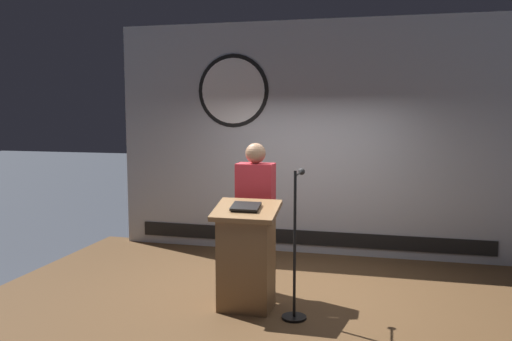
% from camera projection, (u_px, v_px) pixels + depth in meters
% --- Properties ---
extents(ground_plane, '(40.00, 40.00, 0.00)m').
position_uv_depth(ground_plane, '(282.00, 322.00, 5.83)').
color(ground_plane, '#383D47').
extents(stage_platform, '(6.40, 4.00, 0.30)m').
position_uv_depth(stage_platform, '(282.00, 309.00, 5.81)').
color(stage_platform, brown).
rests_on(stage_platform, ground).
extents(banner_display, '(5.51, 0.12, 3.22)m').
position_uv_depth(banner_display, '(308.00, 139.00, 7.40)').
color(banner_display, '#B2B7C1').
rests_on(banner_display, stage_platform).
extents(podium, '(0.64, 0.50, 1.09)m').
position_uv_depth(podium, '(246.00, 257.00, 5.37)').
color(podium, olive).
rests_on(podium, stage_platform).
extents(speaker_person, '(0.40, 0.26, 1.65)m').
position_uv_depth(speaker_person, '(256.00, 217.00, 5.81)').
color(speaker_person, black).
rests_on(speaker_person, stage_platform).
extents(microphone_stand, '(0.24, 0.52, 1.44)m').
position_uv_depth(microphone_stand, '(295.00, 266.00, 5.16)').
color(microphone_stand, black).
rests_on(microphone_stand, stage_platform).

